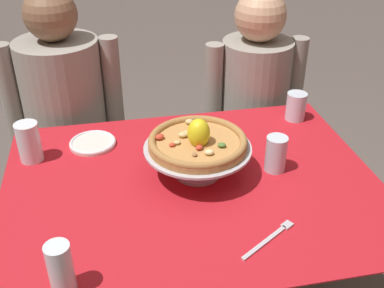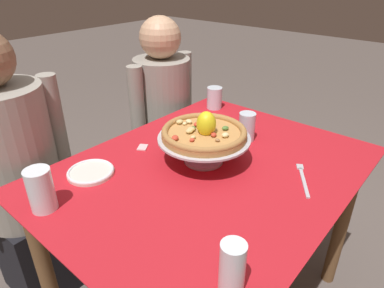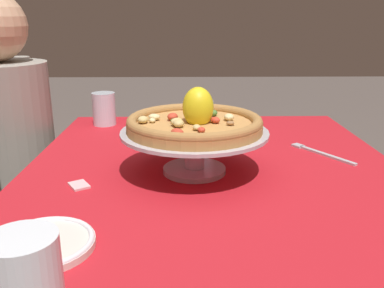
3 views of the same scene
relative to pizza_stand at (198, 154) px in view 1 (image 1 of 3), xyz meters
name	(u,v)px [view 1 (image 1 of 3)]	position (x,y,z in m)	size (l,w,h in m)	color
dining_table	(192,210)	(-0.03, -0.05, -0.19)	(1.20, 0.93, 0.76)	brown
pizza_stand	(198,154)	(0.00, 0.00, 0.00)	(0.35, 0.35, 0.10)	#B7B7C1
pizza	(198,141)	(0.00, 0.00, 0.05)	(0.32, 0.32, 0.10)	#BC8447
water_glass_back_left	(29,145)	(-0.54, 0.19, -0.02)	(0.08, 0.08, 0.14)	white
water_glass_back_right	(296,108)	(0.46, 0.30, -0.03)	(0.08, 0.08, 0.11)	silver
water_glass_side_right	(276,156)	(0.26, -0.03, -0.02)	(0.07, 0.07, 0.12)	silver
water_glass_front_left	(61,271)	(-0.41, -0.41, -0.01)	(0.06, 0.06, 0.14)	silver
side_plate	(93,143)	(-0.34, 0.25, -0.07)	(0.17, 0.17, 0.02)	silver
dinner_fork	(271,238)	(0.13, -0.34, -0.07)	(0.18, 0.13, 0.01)	#B7B7C1
sugar_packet	(162,137)	(-0.08, 0.26, -0.07)	(0.05, 0.04, 0.01)	beige
diner_left	(69,133)	(-0.45, 0.64, -0.23)	(0.50, 0.35, 1.24)	black
diner_right	(252,124)	(0.40, 0.62, -0.26)	(0.47, 0.33, 1.20)	#1E3833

